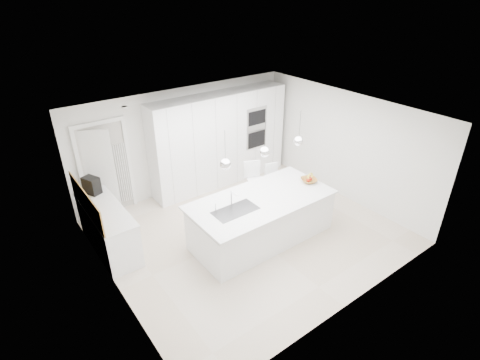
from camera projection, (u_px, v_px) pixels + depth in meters
floor at (249, 232)px, 7.75m from camera, size 5.50×5.50×0.00m
wall_back at (185, 140)px, 8.92m from camera, size 5.50×0.00×5.50m
wall_left at (107, 229)px, 5.71m from camera, size 0.00×5.00×5.00m
ceiling at (250, 116)px, 6.56m from camera, size 5.50×5.50×0.00m
tall_cabinets at (220, 140)px, 9.18m from camera, size 3.60×0.60×2.30m
oven_stack at (257, 128)px, 9.34m from camera, size 0.62×0.04×1.05m
doorway_frame at (106, 170)px, 7.98m from camera, size 1.11×0.08×2.13m
hallway_door at (95, 175)px, 7.83m from camera, size 0.76×0.38×2.00m
radiator at (122, 174)px, 8.23m from camera, size 0.32×0.04×1.40m
left_base_cabinets at (108, 229)px, 7.10m from camera, size 0.60×1.80×0.86m
left_worktop at (104, 209)px, 6.89m from camera, size 0.62×1.82×0.04m
oak_backsplash at (86, 202)px, 6.61m from camera, size 0.02×1.80×0.50m
island_base at (262, 220)px, 7.38m from camera, size 2.80×1.20×0.86m
island_worktop at (261, 199)px, 7.21m from camera, size 2.84×1.40×0.04m
island_sink at (235, 214)px, 6.86m from camera, size 0.84×0.44×0.18m
island_tap at (231, 198)px, 6.92m from camera, size 0.02×0.02×0.30m
pendant_left at (225, 164)px, 6.24m from camera, size 0.20×0.20×0.20m
pendant_mid at (264, 152)px, 6.69m from camera, size 0.20×0.20×0.20m
pendant_right at (299, 141)px, 7.14m from camera, size 0.20×0.20×0.20m
fruit_bowl at (309, 180)px, 7.76m from camera, size 0.43×0.43×0.08m
espresso_machine at (92, 185)px, 7.30m from camera, size 0.32×0.38×0.34m
bar_stool_left at (256, 187)px, 8.26m from camera, size 0.55×0.63×1.15m
bar_stool_right at (274, 185)px, 8.49m from camera, size 0.43×0.53×1.00m
apple_a at (310, 179)px, 7.75m from camera, size 0.09×0.09×0.09m
apple_b at (308, 180)px, 7.70m from camera, size 0.08×0.08×0.08m
banana_bunch at (310, 176)px, 7.75m from camera, size 0.25×0.18×0.23m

